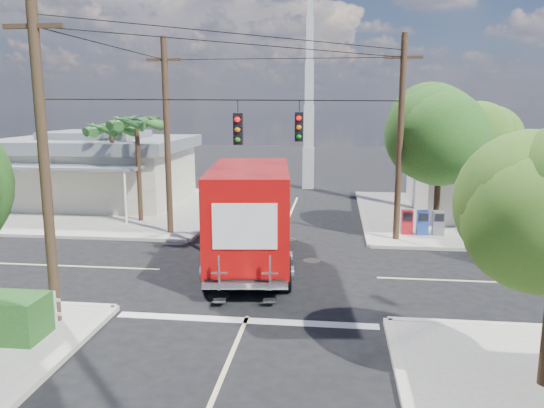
# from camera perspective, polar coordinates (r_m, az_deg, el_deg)

# --- Properties ---
(ground) EXTENTS (120.00, 120.00, 0.00)m
(ground) POSITION_cam_1_polar(r_m,az_deg,el_deg) (19.45, -0.71, -7.48)
(ground) COLOR black
(ground) RESTS_ON ground
(sidewalk_ne) EXTENTS (14.12, 14.12, 0.14)m
(sidewalk_ne) POSITION_cam_1_polar(r_m,az_deg,el_deg) (30.98, 22.51, -1.28)
(sidewalk_ne) COLOR #9E998F
(sidewalk_ne) RESTS_ON ground
(sidewalk_nw) EXTENTS (14.12, 14.12, 0.14)m
(sidewalk_nw) POSITION_cam_1_polar(r_m,az_deg,el_deg) (32.64, -17.37, -0.37)
(sidewalk_nw) COLOR #9E998F
(sidewalk_nw) RESTS_ON ground
(road_markings) EXTENTS (32.00, 32.00, 0.01)m
(road_markings) POSITION_cam_1_polar(r_m,az_deg,el_deg) (18.06, -1.33, -8.91)
(road_markings) COLOR beige
(road_markings) RESTS_ON ground
(building_ne) EXTENTS (11.80, 10.20, 4.50)m
(building_ne) POSITION_cam_1_polar(r_m,az_deg,el_deg) (32.13, 25.07, 3.00)
(building_ne) COLOR beige
(building_ne) RESTS_ON sidewalk_ne
(building_nw) EXTENTS (10.80, 10.20, 4.30)m
(building_nw) POSITION_cam_1_polar(r_m,az_deg,el_deg) (34.21, -18.21, 3.72)
(building_nw) COLOR beige
(building_nw) RESTS_ON sidewalk_nw
(radio_tower) EXTENTS (0.80, 0.80, 17.00)m
(radio_tower) POSITION_cam_1_polar(r_m,az_deg,el_deg) (38.36, 4.00, 10.05)
(radio_tower) COLOR silver
(radio_tower) RESTS_ON ground
(tree_ne_front) EXTENTS (4.21, 4.14, 6.66)m
(tree_ne_front) POSITION_cam_1_polar(r_m,az_deg,el_deg) (25.55, 17.74, 7.28)
(tree_ne_front) COLOR #422D1C
(tree_ne_front) RESTS_ON sidewalk_ne
(tree_ne_back) EXTENTS (3.77, 3.66, 5.82)m
(tree_ne_back) POSITION_cam_1_polar(r_m,az_deg,el_deg) (28.31, 22.05, 6.12)
(tree_ne_back) COLOR #422D1C
(tree_ne_back) RESTS_ON sidewalk_ne
(palm_nw_front) EXTENTS (3.01, 3.08, 5.59)m
(palm_nw_front) POSITION_cam_1_polar(r_m,az_deg,el_deg) (27.68, -14.36, 8.26)
(palm_nw_front) COLOR #422D1C
(palm_nw_front) RESTS_ON sidewalk_nw
(palm_nw_back) EXTENTS (3.01, 3.08, 5.19)m
(palm_nw_back) POSITION_cam_1_polar(r_m,az_deg,el_deg) (29.84, -16.90, 7.57)
(palm_nw_back) COLOR #422D1C
(palm_nw_back) RESTS_ON sidewalk_nw
(utility_poles) EXTENTS (12.00, 10.68, 9.00)m
(utility_poles) POSITION_cam_1_polar(r_m,az_deg,el_deg) (20.36, -4.59, 6.75)
(utility_poles) COLOR #473321
(utility_poles) RESTS_ON ground
(vending_boxes) EXTENTS (1.90, 0.50, 1.10)m
(vending_boxes) POSITION_cam_1_polar(r_m,az_deg,el_deg) (25.42, 15.88, -1.92)
(vending_boxes) COLOR #AD151E
(vending_boxes) RESTS_ON sidewalk_ne
(delivery_truck) EXTENTS (3.71, 9.13, 3.85)m
(delivery_truck) POSITION_cam_1_polar(r_m,az_deg,el_deg) (20.10, -2.28, -1.11)
(delivery_truck) COLOR black
(delivery_truck) RESTS_ON ground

